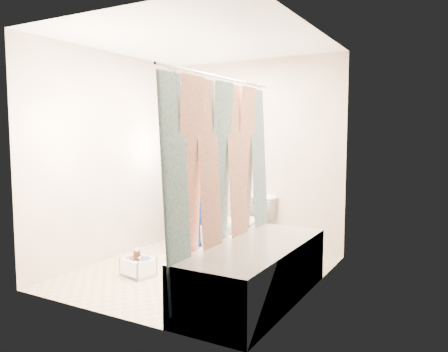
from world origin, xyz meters
The scene contains 14 objects.
floor centered at (0.00, 0.00, 0.00)m, with size 2.60×2.60×0.00m, color tan.
ceiling centered at (0.00, 0.00, 2.40)m, with size 2.40×2.60×0.02m, color white.
wall_back centered at (0.00, 1.30, 1.20)m, with size 2.40×0.02×2.40m, color beige.
wall_front centered at (0.00, -1.30, 1.20)m, with size 2.40×0.02×2.40m, color beige.
wall_left centered at (-1.20, 0.00, 1.20)m, with size 0.02×2.60×2.40m, color beige.
wall_right centered at (1.20, 0.00, 1.20)m, with size 0.02×2.60×2.40m, color beige.
bathtub centered at (0.85, -0.43, 0.27)m, with size 0.70×1.75×0.50m.
curtain_rod centered at (0.52, -0.43, 1.95)m, with size 0.02×0.02×1.90m, color silver.
shower_curtain centered at (0.52, -0.43, 1.02)m, with size 0.06×1.75×1.80m, color white.
toilet centered at (0.09, 1.01, 0.35)m, with size 0.39×0.68×0.69m, color white.
tank_lid centered at (0.06, 0.91, 0.41)m, with size 0.43×0.19×0.03m, color white.
tank_internals centered at (0.10, 1.20, 0.68)m, with size 0.17×0.08×0.23m.
plumber centered at (-0.58, 0.72, 0.84)m, with size 0.61×0.40×1.67m, color #0E1495.
cleaning_caddy centered at (-0.47, -0.42, 0.09)m, with size 0.36×0.31×0.24m.
Camera 1 is at (2.43, -3.82, 1.46)m, focal length 35.00 mm.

